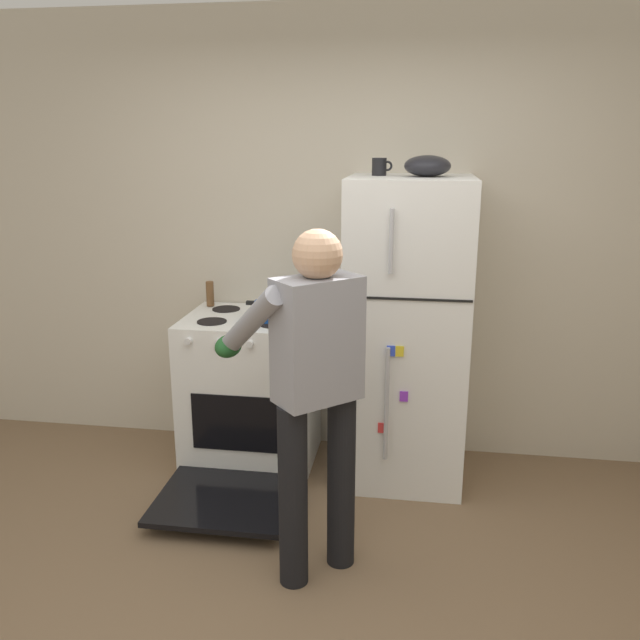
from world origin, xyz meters
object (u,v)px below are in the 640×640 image
Objects in this scene: mixing_bowl at (427,166)px; refrigerator at (406,333)px; coffee_mug at (380,167)px; stove_range at (251,393)px; red_pot at (274,310)px; person_cook at (312,375)px; pepper_mill at (210,294)px.

refrigerator is at bearing -179.78° from mixing_bowl.
mixing_bowl is at bearing -10.99° from coffee_mug.
stove_range is 0.56m from red_pot.
mixing_bowl reaches higher than red_pot.
red_pot is (-0.38, 0.94, 0.03)m from person_cook.
refrigerator is 0.94m from mixing_bowl.
mixing_bowl reaches higher than coffee_mug.
mixing_bowl is (0.46, 0.99, 0.85)m from person_cook.
person_cook reaches higher than red_pot.
stove_range is 0.77× the size of person_cook.
pepper_mill is at bearing 171.28° from mixing_bowl.
person_cook is (-0.38, -0.99, 0.09)m from refrigerator.
coffee_mug reaches higher than refrigerator.
pepper_mill reaches higher than red_pot.
mixing_bowl reaches higher than pepper_mill.
refrigerator is 1.02m from stove_range.
coffee_mug is (0.59, 0.10, 0.81)m from red_pot.
coffee_mug is 0.73× the size of pepper_mill.
red_pot is 1.00m from coffee_mug.
stove_range is 11.04× the size of coffee_mug.
refrigerator is 7.04× the size of mixing_bowl.
red_pot is at bearing -176.61° from mixing_bowl.
mixing_bowl is at bearing 1.04° from stove_range.
mixing_bowl is at bearing 0.22° from refrigerator.
stove_range is 0.67m from pepper_mill.
stove_range is at bearing -178.96° from mixing_bowl.
refrigerator is at bearing 1.11° from stove_range.
red_pot reaches higher than stove_range.
coffee_mug is 0.45× the size of mixing_bowl.
stove_range is at bearing -174.79° from coffee_mug.
mixing_bowl is at bearing 3.39° from red_pot.
refrigerator is at bearing 3.72° from red_pot.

